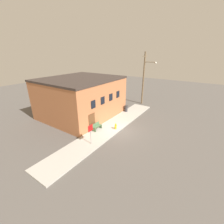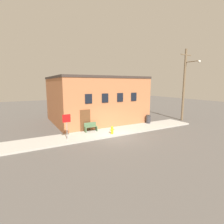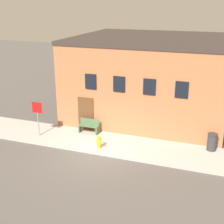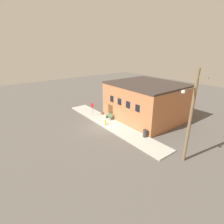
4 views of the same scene
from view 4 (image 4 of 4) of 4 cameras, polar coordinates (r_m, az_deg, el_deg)
ground_plane at (r=24.26m, az=-3.10°, el=-4.88°), size 80.00×80.00×0.00m
sidewalk at (r=24.95m, az=-0.50°, el=-3.92°), size 19.48×2.74×0.15m
brick_building at (r=26.95m, az=11.06°, el=3.60°), size 10.14×9.10×5.44m
fire_hydrant at (r=24.40m, az=-2.18°, el=-3.40°), size 0.44×0.21×0.73m
stop_sign at (r=27.30m, az=-6.43°, el=1.58°), size 0.64×0.06×2.08m
bench at (r=26.33m, az=-0.80°, el=-1.43°), size 1.21×0.44×0.84m
trash_bin at (r=21.56m, az=10.73°, el=-6.84°), size 0.52×0.52×0.94m
utility_pole at (r=16.88m, az=24.20°, el=-1.19°), size 1.80×2.13×8.80m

